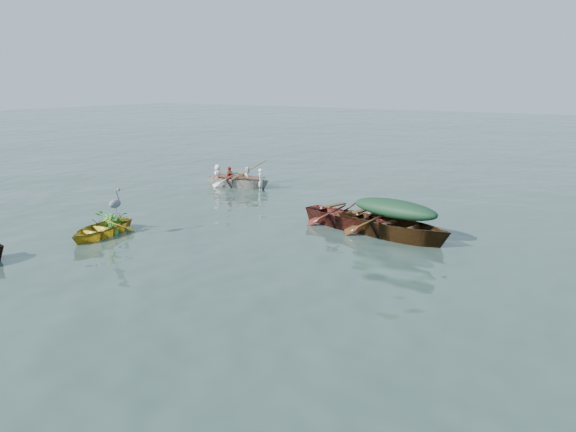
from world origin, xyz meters
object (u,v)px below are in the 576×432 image
at_px(open_wooden_boat, 348,228).
at_px(heron, 115,209).
at_px(yellow_dinghy, 101,236).
at_px(rowed_boat, 239,187).
at_px(green_tarp_boat, 393,238).

relative_size(open_wooden_boat, heron, 4.79).
bearing_deg(yellow_dinghy, rowed_boat, 86.77).
height_order(yellow_dinghy, heron, heron).
distance_m(yellow_dinghy, heron, 1.01).
distance_m(yellow_dinghy, rowed_boat, 8.23).
height_order(open_wooden_boat, heron, heron).
height_order(yellow_dinghy, rowed_boat, rowed_boat).
bearing_deg(open_wooden_boat, green_tarp_boat, -86.48).
bearing_deg(green_tarp_boat, open_wooden_boat, 90.00).
bearing_deg(heron, rowed_boat, 90.60).
xyz_separation_m(green_tarp_boat, heron, (-6.64, -4.19, 0.84)).
relative_size(open_wooden_boat, rowed_boat, 1.14).
distance_m(green_tarp_boat, rowed_boat, 9.22).
bearing_deg(green_tarp_boat, heron, 132.73).
relative_size(rowed_boat, heron, 4.20).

